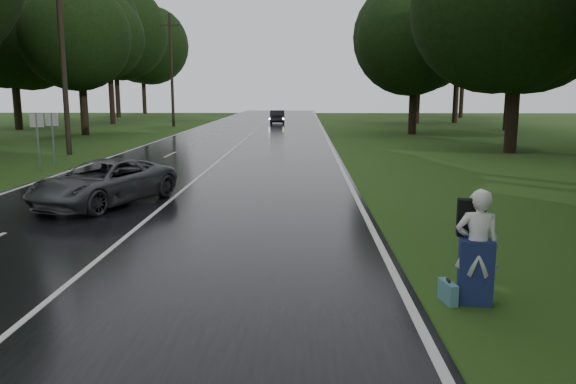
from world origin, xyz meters
name	(u,v)px	position (x,y,z in m)	size (l,w,h in m)	color
ground	(74,281)	(0.00, 0.00, 0.00)	(160.00, 160.00, 0.00)	#274714
road	(226,155)	(0.00, 20.00, 0.02)	(12.00, 140.00, 0.04)	black
lane_center	(226,155)	(0.00, 20.00, 0.04)	(0.12, 140.00, 0.01)	silver
grey_car	(104,182)	(-1.82, 6.74, 0.70)	(2.20, 4.77, 1.32)	#474A4C
far_car	(277,117)	(1.40, 49.17, 0.74)	(1.48, 4.25, 1.40)	black
hitchhiker	(476,251)	(6.87, -0.82, 0.87)	(0.75, 0.69, 1.88)	silver
suitcase	(448,292)	(6.45, -0.83, 0.17)	(0.14, 0.49, 0.35)	teal
utility_pole_mid	(70,155)	(-8.50, 20.17, 0.00)	(1.80, 0.28, 9.19)	black
utility_pole_far	(174,127)	(-8.50, 44.70, 0.00)	(1.80, 0.28, 10.56)	black
road_sign_a	(40,171)	(-7.20, 14.00, 0.00)	(0.59, 0.10, 2.46)	white
road_sign_b	(55,166)	(-7.20, 15.46, 0.00)	(0.58, 0.10, 2.41)	white
tree_left_e	(86,135)	(-13.00, 34.00, 0.00)	(8.39, 8.39, 13.11)	black
tree_left_f	(113,124)	(-15.77, 48.62, 0.00)	(10.39, 10.39, 16.24)	black
tree_right_d	(510,153)	(15.60, 21.79, 0.00)	(8.42, 8.42, 13.16)	black
tree_right_e	(412,134)	(12.79, 35.44, 0.00)	(7.95, 7.95, 12.42)	black
tree_right_f	(416,124)	(16.09, 50.38, 0.00)	(8.93, 8.93, 13.95)	black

